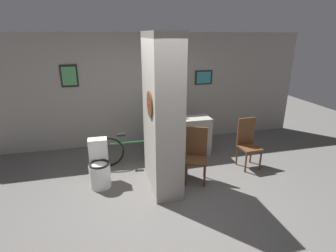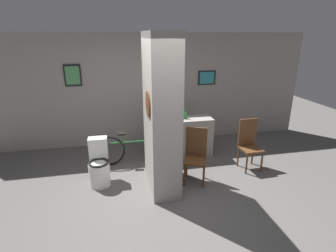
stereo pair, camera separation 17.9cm
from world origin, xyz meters
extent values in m
plane|color=#5B5956|center=(0.00, 0.00, 0.00)|extent=(14.00, 14.00, 0.00)
cube|color=gray|center=(0.00, 2.63, 1.30)|extent=(8.00, 0.06, 2.60)
cube|color=black|center=(-1.60, 2.58, 1.70)|extent=(0.36, 0.02, 0.48)
cube|color=#4C9959|center=(-1.60, 2.57, 1.70)|extent=(0.30, 0.01, 0.39)
cube|color=black|center=(1.50, 2.58, 1.55)|extent=(0.44, 0.02, 0.34)
cube|color=teal|center=(1.50, 2.57, 1.55)|extent=(0.36, 0.01, 0.28)
cube|color=black|center=(0.70, 2.58, 1.85)|extent=(0.28, 0.02, 0.38)
cube|color=#B24C8C|center=(0.70, 2.57, 1.85)|extent=(0.23, 0.01, 0.31)
cube|color=gray|center=(0.00, 0.57, 1.30)|extent=(0.46, 1.15, 2.60)
cylinder|color=#593319|center=(-0.24, 0.34, 1.55)|extent=(0.03, 0.40, 0.40)
cylinder|color=red|center=(-0.26, 0.34, 1.55)|extent=(0.01, 0.07, 0.07)
cube|color=gray|center=(0.58, 1.64, 0.43)|extent=(1.43, 0.44, 0.85)
cylinder|color=white|center=(-1.08, 0.75, 0.21)|extent=(0.37, 0.37, 0.43)
torus|color=black|center=(-1.08, 0.75, 0.44)|extent=(0.36, 0.36, 0.04)
cube|color=white|center=(-1.08, 1.00, 0.62)|extent=(0.33, 0.20, 0.38)
cylinder|color=brown|center=(0.38, 0.42, 0.20)|extent=(0.04, 0.04, 0.41)
cylinder|color=brown|center=(0.69, 0.30, 0.20)|extent=(0.04, 0.04, 0.41)
cylinder|color=brown|center=(0.50, 0.72, 0.20)|extent=(0.04, 0.04, 0.41)
cylinder|color=brown|center=(0.81, 0.60, 0.20)|extent=(0.04, 0.04, 0.41)
cube|color=brown|center=(0.60, 0.51, 0.43)|extent=(0.49, 0.49, 0.04)
cube|color=brown|center=(0.66, 0.68, 0.72)|extent=(0.37, 0.17, 0.55)
cylinder|color=brown|center=(1.66, 0.60, 0.20)|extent=(0.04, 0.04, 0.41)
cylinder|color=brown|center=(1.99, 0.61, 0.20)|extent=(0.04, 0.04, 0.41)
cylinder|color=brown|center=(1.64, 0.92, 0.20)|extent=(0.04, 0.04, 0.41)
cylinder|color=brown|center=(1.97, 0.94, 0.20)|extent=(0.04, 0.04, 0.41)
cube|color=brown|center=(1.82, 0.77, 0.43)|extent=(0.40, 0.40, 0.04)
cube|color=brown|center=(1.81, 0.94, 0.72)|extent=(0.38, 0.05, 0.55)
torus|color=black|center=(-0.91, 1.49, 0.31)|extent=(0.63, 0.04, 0.63)
torus|color=black|center=(0.16, 1.49, 0.31)|extent=(0.63, 0.04, 0.63)
cylinder|color=#266633|center=(-0.38, 1.49, 0.48)|extent=(0.98, 0.04, 0.04)
cylinder|color=#266633|center=(-0.64, 1.49, 0.48)|extent=(0.03, 0.03, 0.32)
cylinder|color=#266633|center=(0.10, 1.49, 0.48)|extent=(0.03, 0.03, 0.29)
cube|color=black|center=(-0.64, 1.49, 0.66)|extent=(0.16, 0.06, 0.04)
cylinder|color=#262626|center=(0.10, 1.49, 0.62)|extent=(0.03, 0.42, 0.03)
cylinder|color=silver|center=(0.61, 1.70, 0.94)|extent=(0.06, 0.06, 0.17)
cylinder|color=silver|center=(0.61, 1.70, 1.06)|extent=(0.03, 0.03, 0.07)
sphere|color=#333333|center=(0.61, 1.70, 1.10)|extent=(0.03, 0.03, 0.03)
cylinder|color=#267233|center=(0.72, 1.66, 0.92)|extent=(0.07, 0.07, 0.13)
cylinder|color=#267233|center=(0.72, 1.66, 1.01)|extent=(0.03, 0.03, 0.06)
sphere|color=#333333|center=(0.72, 1.66, 1.05)|extent=(0.03, 0.03, 0.03)
camera|label=1|loc=(-0.90, -3.45, 2.55)|focal=28.00mm
camera|label=2|loc=(-0.73, -3.49, 2.55)|focal=28.00mm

